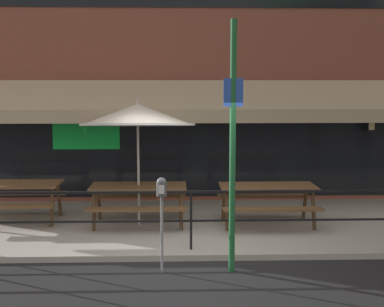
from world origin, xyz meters
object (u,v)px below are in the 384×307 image
at_px(picnic_table_right, 268,194).
at_px(street_sign_pole, 233,145).
at_px(picnic_table_left, 14,191).
at_px(patio_umbrella_centre, 138,116).
at_px(picnic_table_centre, 139,193).
at_px(parking_meter_far, 162,196).

xyz_separation_m(picnic_table_right, street_sign_pole, (-0.92, -2.23, 1.19)).
relative_size(picnic_table_left, patio_umbrella_centre, 0.75).
distance_m(picnic_table_centre, parking_meter_far, 2.43).
height_order(picnic_table_left, picnic_table_right, same).
bearing_deg(patio_umbrella_centre, picnic_table_right, -2.54).
bearing_deg(picnic_table_right, picnic_table_left, 175.28).
xyz_separation_m(picnic_table_left, parking_meter_far, (2.93, -2.65, 0.44)).
xyz_separation_m(picnic_table_centre, picnic_table_right, (2.44, -0.09, 0.00)).
distance_m(picnic_table_left, parking_meter_far, 3.98).
bearing_deg(picnic_table_centre, picnic_table_right, -2.01).
bearing_deg(picnic_table_left, picnic_table_right, -4.72).
bearing_deg(street_sign_pole, picnic_table_left, 146.39).
bearing_deg(street_sign_pole, picnic_table_centre, 123.32).
distance_m(picnic_table_left, picnic_table_centre, 2.46).
bearing_deg(street_sign_pole, patio_umbrella_centre, 123.07).
distance_m(parking_meter_far, street_sign_pole, 1.27).
distance_m(patio_umbrella_centre, street_sign_pole, 2.81).
bearing_deg(street_sign_pole, parking_meter_far, -178.83).
bearing_deg(picnic_table_left, parking_meter_far, -42.15).
height_order(patio_umbrella_centre, parking_meter_far, patio_umbrella_centre).
bearing_deg(patio_umbrella_centre, parking_meter_far, -78.20).
bearing_deg(picnic_table_right, parking_meter_far, -130.84).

